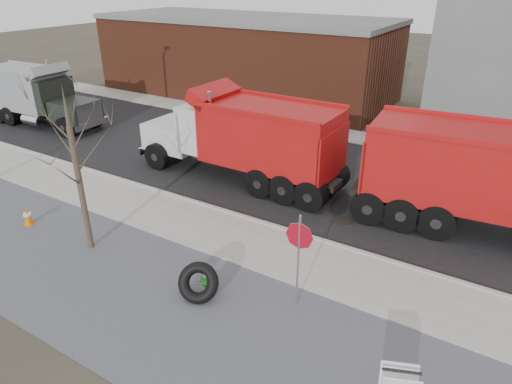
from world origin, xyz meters
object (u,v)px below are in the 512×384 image
Objects in this scene: truck_tire at (198,283)px; stop_sign at (299,245)px; dump_truck_red_b at (245,136)px; dump_truck_red_a at (499,178)px; dump_truck_grey at (34,93)px; fire_hydrant at (206,285)px.

stop_sign reaches higher than truck_tire.
truck_tire is at bearing 114.22° from dump_truck_red_b.
dump_truck_red_b reaches higher than truck_tire.
dump_truck_red_b is (-9.28, -0.58, -0.07)m from dump_truck_red_a.
dump_truck_red_a is (3.77, 6.64, 0.17)m from stop_sign.
dump_truck_grey is (-14.34, 0.39, -0.17)m from dump_truck_red_b.
stop_sign is 0.27× the size of dump_truck_red_a.
dump_truck_grey is at bearing 174.94° from dump_truck_red_a.
truck_tire is 0.13× the size of dump_truck_red_a.
fire_hydrant is 7.92m from dump_truck_red_b.
dump_truck_grey is (-23.62, -0.19, -0.24)m from dump_truck_red_a.
dump_truck_red_a is at bearing 80.30° from stop_sign.
dump_truck_red_b is at bearing -4.82° from dump_truck_grey.
dump_truck_red_b is 14.35m from dump_truck_grey.
dump_truck_grey reaches higher than fire_hydrant.
dump_truck_red_a is 23.63m from dump_truck_grey.
stop_sign is 8.19m from dump_truck_red_b.
fire_hydrant is at bearing -133.72° from dump_truck_red_a.
stop_sign is at bearing 2.20° from fire_hydrant.
dump_truck_red_a is at bearing -175.95° from dump_truck_red_b.
fire_hydrant is 0.10× the size of dump_truck_grey.
dump_truck_red_a is 1.30× the size of dump_truck_grey.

